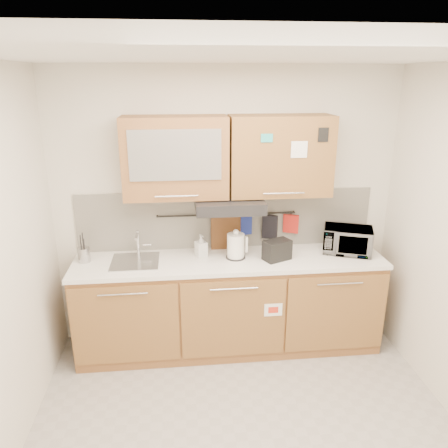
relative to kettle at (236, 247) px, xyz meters
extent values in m
plane|color=#9E9993|center=(-0.06, -1.20, -1.03)|extent=(3.20, 3.20, 0.00)
plane|color=white|center=(-0.06, -1.20, 1.57)|extent=(3.20, 3.20, 0.00)
plane|color=silver|center=(-0.06, 0.30, 0.27)|extent=(3.20, 0.00, 3.20)
cube|color=#9A6336|center=(-0.06, 0.00, -0.59)|extent=(2.80, 0.60, 0.88)
cube|color=black|center=(-0.06, 0.00, -0.98)|extent=(2.80, 0.54, 0.10)
cube|color=olive|center=(-0.99, -0.32, -0.56)|extent=(0.91, 0.02, 0.74)
cylinder|color=silver|center=(-0.99, -0.34, -0.25)|extent=(0.41, 0.01, 0.01)
cube|color=olive|center=(-0.06, -0.32, -0.56)|extent=(0.91, 0.02, 0.74)
cylinder|color=silver|center=(-0.06, -0.34, -0.25)|extent=(0.41, 0.01, 0.01)
cube|color=olive|center=(0.88, -0.32, -0.56)|extent=(0.91, 0.02, 0.74)
cylinder|color=silver|center=(0.88, -0.34, -0.25)|extent=(0.41, 0.01, 0.01)
cube|color=white|center=(-0.06, -0.01, -0.13)|extent=(2.82, 0.62, 0.04)
cube|color=silver|center=(-0.06, 0.28, 0.17)|extent=(2.80, 0.02, 0.56)
cube|color=#9A6336|center=(-0.52, 0.12, 0.80)|extent=(0.90, 0.35, 0.70)
cube|color=silver|center=(-0.52, -0.06, 0.85)|extent=(0.76, 0.02, 0.42)
cube|color=olive|center=(0.40, 0.12, 0.80)|extent=(0.90, 0.35, 0.70)
cube|color=white|center=(0.52, -0.06, 0.88)|extent=(0.14, 0.00, 0.14)
cube|color=black|center=(-0.06, 0.05, 0.39)|extent=(0.60, 0.46, 0.10)
cube|color=silver|center=(-0.91, 0.00, -0.11)|extent=(0.42, 0.40, 0.03)
cylinder|color=silver|center=(-0.89, 0.16, 0.01)|extent=(0.03, 0.03, 0.24)
cylinder|color=silver|center=(-0.89, 0.08, 0.11)|extent=(0.02, 0.18, 0.02)
cylinder|color=black|center=(-0.06, 0.25, 0.23)|extent=(1.30, 0.02, 0.02)
cylinder|color=#ABABAF|center=(-1.36, 0.05, -0.04)|extent=(0.13, 0.13, 0.13)
cylinder|color=black|center=(-1.38, 0.06, 0.02)|extent=(0.01, 0.01, 0.25)
cylinder|color=black|center=(-1.34, 0.04, 0.00)|extent=(0.01, 0.01, 0.22)
cylinder|color=black|center=(-1.36, 0.07, 0.02)|extent=(0.01, 0.01, 0.27)
cylinder|color=black|center=(-1.37, 0.03, -0.01)|extent=(0.01, 0.01, 0.20)
cylinder|color=white|center=(0.00, 0.00, 0.00)|extent=(0.17, 0.17, 0.23)
sphere|color=white|center=(0.00, 0.00, 0.14)|extent=(0.05, 0.05, 0.05)
cube|color=white|center=(0.10, 0.01, 0.02)|extent=(0.02, 0.03, 0.15)
cylinder|color=black|center=(0.00, 0.00, -0.10)|extent=(0.18, 0.18, 0.01)
cube|color=black|center=(0.36, -0.08, -0.02)|extent=(0.28, 0.23, 0.18)
cube|color=black|center=(0.33, -0.09, 0.06)|extent=(0.10, 0.12, 0.01)
cube|color=black|center=(0.40, -0.06, 0.06)|extent=(0.10, 0.12, 0.01)
imported|color=#999999|center=(1.06, 0.03, 0.01)|extent=(0.51, 0.43, 0.24)
imported|color=#999999|center=(-0.31, 0.07, -0.01)|extent=(0.12, 0.12, 0.21)
cube|color=brown|center=(-0.06, 0.23, 0.02)|extent=(0.31, 0.03, 0.38)
cube|color=navy|center=(0.13, 0.23, 0.12)|extent=(0.11, 0.05, 0.18)
cube|color=black|center=(0.36, 0.23, 0.10)|extent=(0.15, 0.09, 0.23)
cube|color=#AA1D16|center=(0.56, 0.23, 0.12)|extent=(0.14, 0.08, 0.18)
camera|label=1|loc=(-0.49, -3.65, 1.47)|focal=35.00mm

